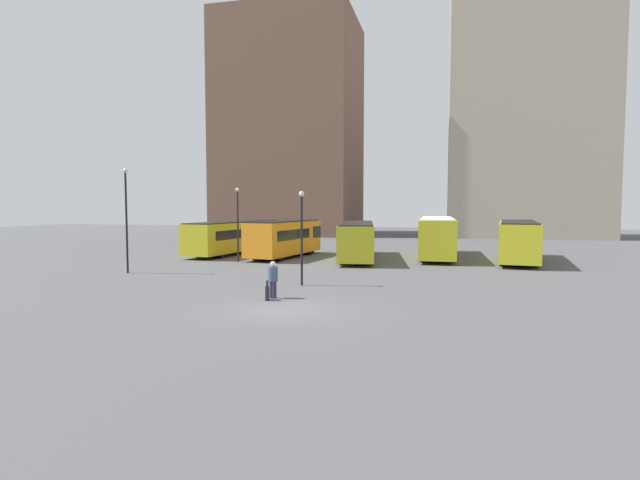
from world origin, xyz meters
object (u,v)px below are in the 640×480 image
at_px(bus_1, 285,237).
at_px(lamp_post_1, 238,218).
at_px(suitcase, 267,293).
at_px(bus_2, 357,239).
at_px(bus_3, 437,236).
at_px(bus_4, 518,239).
at_px(traveler, 273,276).
at_px(lamp_post_0, 126,213).
at_px(lamp_post_2, 302,229).
at_px(bus_0, 235,236).

height_order(bus_1, lamp_post_1, lamp_post_1).
relative_size(bus_1, suitcase, 10.62).
xyz_separation_m(bus_2, bus_3, (5.97, 2.76, 0.18)).
relative_size(bus_4, traveler, 6.85).
relative_size(traveler, lamp_post_0, 0.26).
height_order(bus_2, lamp_post_2, lamp_post_2).
bearing_deg(lamp_post_1, bus_1, 59.77).
height_order(bus_3, bus_4, bus_3).
relative_size(bus_0, bus_3, 1.04).
bearing_deg(lamp_post_2, lamp_post_1, 128.68).
bearing_deg(bus_0, lamp_post_0, -178.40).
distance_m(bus_4, lamp_post_2, 19.34).
bearing_deg(bus_0, lamp_post_1, -147.97).
relative_size(bus_4, lamp_post_2, 2.33).
distance_m(bus_1, traveler, 17.97).
height_order(bus_1, bus_2, bus_1).
distance_m(suitcase, lamp_post_0, 13.36).
xyz_separation_m(bus_3, traveler, (-6.76, -20.15, -0.75)).
distance_m(bus_2, lamp_post_2, 13.70).
bearing_deg(lamp_post_0, bus_2, 43.68).
relative_size(bus_3, lamp_post_0, 1.87).
relative_size(lamp_post_0, lamp_post_1, 1.17).
bearing_deg(lamp_post_0, lamp_post_1, 61.75).
relative_size(bus_3, bus_4, 1.06).
xyz_separation_m(bus_1, lamp_post_2, (5.27, -13.47, 1.31)).
relative_size(bus_2, lamp_post_1, 2.24).
distance_m(bus_1, suitcase, 18.47).
bearing_deg(lamp_post_1, bus_3, 26.04).
height_order(traveler, lamp_post_1, lamp_post_1).
bearing_deg(suitcase, lamp_post_0, 41.06).
bearing_deg(suitcase, bus_0, 7.35).
height_order(bus_3, lamp_post_0, lamp_post_0).
bearing_deg(traveler, suitcase, 151.06).
bearing_deg(bus_0, bus_4, -85.32).
relative_size(bus_0, bus_1, 1.33).
height_order(bus_0, bus_3, bus_3).
bearing_deg(bus_3, traveler, 160.32).
bearing_deg(bus_1, bus_0, 77.15).
height_order(bus_4, suitcase, bus_4).
distance_m(traveler, lamp_post_0, 13.04).
bearing_deg(lamp_post_0, bus_4, 28.01).
distance_m(bus_2, suitcase, 17.97).
distance_m(bus_1, lamp_post_0, 13.27).
distance_m(bus_4, lamp_post_0, 27.27).
distance_m(bus_4, traveler, 22.45).
bearing_deg(bus_3, lamp_post_1, 114.91).
relative_size(bus_0, lamp_post_1, 2.29).
height_order(bus_3, lamp_post_2, lamp_post_2).
bearing_deg(lamp_post_2, lamp_post_0, 170.18).
distance_m(bus_2, bus_3, 6.58).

